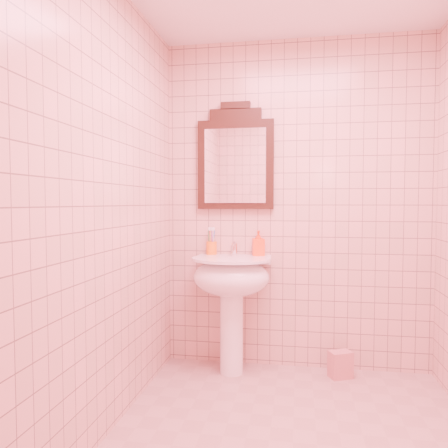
% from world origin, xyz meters
% --- Properties ---
extents(floor, '(2.20, 2.20, 0.00)m').
position_xyz_m(floor, '(0.00, 0.00, 0.00)').
color(floor, tan).
rests_on(floor, ground).
extents(back_wall, '(2.00, 0.02, 2.50)m').
position_xyz_m(back_wall, '(0.00, 1.10, 1.25)').
color(back_wall, '#CAA18D').
rests_on(back_wall, floor).
extents(pedestal_sink, '(0.58, 0.58, 0.86)m').
position_xyz_m(pedestal_sink, '(-0.46, 0.87, 0.66)').
color(pedestal_sink, white).
rests_on(pedestal_sink, floor).
extents(faucet, '(0.04, 0.16, 0.11)m').
position_xyz_m(faucet, '(-0.46, 1.01, 0.92)').
color(faucet, white).
rests_on(faucet, pedestal_sink).
extents(mirror, '(0.59, 0.06, 0.82)m').
position_xyz_m(mirror, '(-0.46, 1.07, 1.60)').
color(mirror, black).
rests_on(mirror, back_wall).
extents(toothbrush_cup, '(0.08, 0.08, 0.19)m').
position_xyz_m(toothbrush_cup, '(-0.65, 1.04, 0.92)').
color(toothbrush_cup, orange).
rests_on(toothbrush_cup, pedestal_sink).
extents(soap_dispenser, '(0.10, 0.11, 0.19)m').
position_xyz_m(soap_dispenser, '(-0.28, 1.03, 0.96)').
color(soap_dispenser, '#FF4215').
rests_on(soap_dispenser, pedestal_sink).
extents(towel, '(0.19, 0.16, 0.19)m').
position_xyz_m(towel, '(0.33, 0.93, 0.10)').
color(towel, tan).
rests_on(towel, floor).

